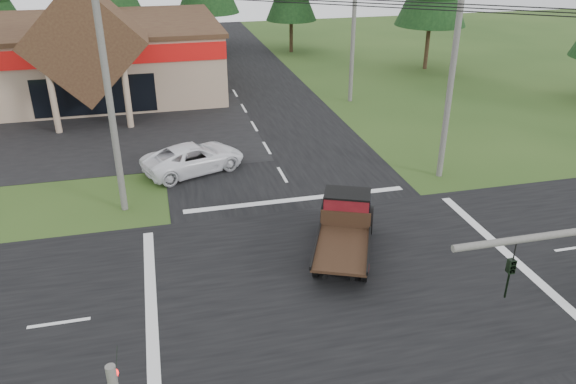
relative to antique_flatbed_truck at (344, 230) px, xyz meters
name	(u,v)px	position (x,y,z in m)	size (l,w,h in m)	color
ground	(344,282)	(-0.57, -1.81, -1.15)	(120.00, 120.00, 0.00)	#264217
road_ns	(344,282)	(-0.57, -1.81, -1.14)	(12.00, 120.00, 0.02)	black
road_ew	(344,282)	(-0.57, -1.81, -1.13)	(120.00, 12.00, 0.02)	black
parking_apron	(27,139)	(-14.57, 17.19, -1.13)	(28.00, 14.00, 0.02)	black
cvs_building	(19,58)	(-16.28, 27.76, 1.63)	(30.40, 18.20, 9.19)	tan
utility_pole_nw	(109,96)	(-8.57, 6.19, 4.24)	(2.00, 0.30, 10.50)	#595651
utility_pole_ne	(453,64)	(7.43, 6.19, 4.74)	(2.00, 0.30, 11.50)	#595651
utility_pole_n	(354,21)	(7.43, 20.19, 4.59)	(2.00, 0.30, 11.20)	#595651
antique_flatbed_truck	(344,230)	(0.00, 0.00, 0.00)	(2.09, 5.48, 2.29)	#580C13
white_pickup	(194,158)	(-5.01, 9.87, -0.39)	(2.50, 5.41, 1.50)	white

